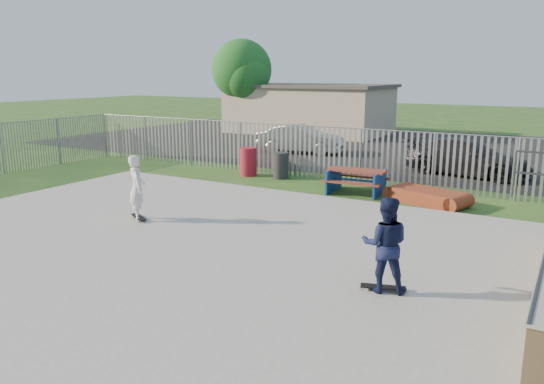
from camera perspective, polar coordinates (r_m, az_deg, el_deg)
The scene contains 16 objects.
ground at distance 12.52m, azimuth -10.26°, elevation -5.95°, with size 120.00×120.00×0.00m, color #26511B.
concrete_slab at distance 12.50m, azimuth -10.27°, elevation -5.63°, with size 15.00×12.00×0.15m, color #969691.
fence at distance 15.44m, azimuth 3.57°, elevation 1.64°, with size 26.04×16.02×2.00m.
picnic_table at distance 17.93m, azimuth 9.06°, elevation 1.16°, with size 2.03×1.71×0.81m.
funbox at distance 17.07m, azimuth 16.31°, elevation -0.47°, with size 2.39×1.69×0.43m.
trash_bin_red at distance 20.78m, azimuth -2.57°, elevation 3.28°, with size 0.66×0.66×1.10m, color maroon.
trash_bin_grey at distance 20.22m, azimuth 0.95°, elevation 2.88°, with size 0.60×0.60×1.00m, color #262628.
parking_lot at distance 29.29m, azimuth 14.62°, elevation 4.59°, with size 40.00×18.00×0.02m, color black.
car_silver at distance 26.55m, azimuth 3.12°, elevation 5.72°, with size 1.48×4.25×1.40m, color #A2A2A7.
car_dark at distance 22.09m, azimuth 20.22°, elevation 3.51°, with size 1.96×4.82×1.40m, color black.
building at distance 35.72m, azimuth 4.03°, elevation 8.95°, with size 10.40×6.40×3.20m.
tree_left at distance 35.90m, azimuth -3.29°, elevation 12.98°, with size 3.96×3.96×6.12m.
skateboard_a at distance 9.86m, azimuth 11.85°, elevation -10.10°, with size 0.82×0.44×0.08m.
skateboard_b at distance 14.55m, azimuth -14.13°, elevation -2.71°, with size 0.80×0.56×0.08m.
skater_navy at distance 9.58m, azimuth 12.08°, elevation -5.55°, with size 0.84×0.65×1.73m, color #131A3D.
skater_white at distance 14.35m, azimuth -14.31°, elevation 0.46°, with size 0.63×0.41×1.73m, color silver.
Camera 1 is at (7.80, -8.95, 3.98)m, focal length 35.00 mm.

